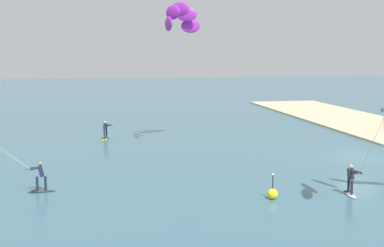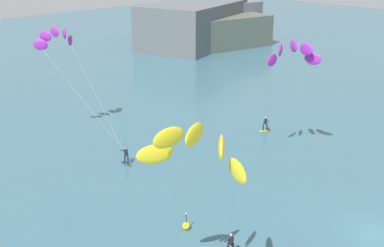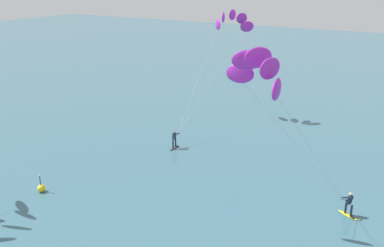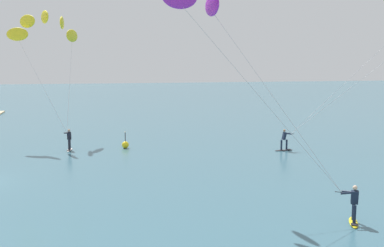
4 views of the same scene
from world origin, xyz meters
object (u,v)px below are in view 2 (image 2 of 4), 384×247
kitesurfer_mid_water (292,57)px  kitesurfer_far_out (58,43)px  marker_buoy (186,226)px  kitesurfer_nearshore (196,153)px

kitesurfer_mid_water → kitesurfer_far_out: 23.36m
kitesurfer_far_out → marker_buoy: kitesurfer_far_out is taller
kitesurfer_nearshore → marker_buoy: 12.24m
kitesurfer_nearshore → kitesurfer_mid_water: bearing=22.8°
kitesurfer_mid_water → kitesurfer_nearshore: bearing=-157.2°
kitesurfer_far_out → marker_buoy: (-3.67, -22.65, -9.72)m
kitesurfer_mid_water → kitesurfer_far_out: kitesurfer_far_out is taller
kitesurfer_mid_water → marker_buoy: bearing=-170.6°
kitesurfer_nearshore → kitesurfer_far_out: kitesurfer_far_out is taller
kitesurfer_far_out → marker_buoy: bearing=-99.2°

